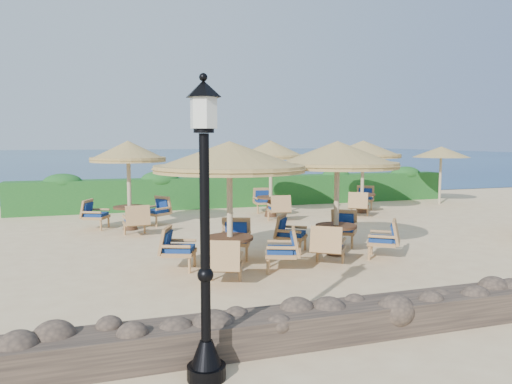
{
  "coord_description": "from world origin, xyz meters",
  "views": [
    {
      "loc": [
        -5.94,
        -12.07,
        2.68
      ],
      "look_at": [
        -1.84,
        0.43,
        1.3
      ],
      "focal_mm": 35.0,
      "sensor_mm": 36.0,
      "label": 1
    }
  ],
  "objects_px": {
    "lamp_post": "(205,243)",
    "cafe_set_1": "(337,177)",
    "cafe_set_4": "(271,162)",
    "extra_parasol": "(441,152)",
    "cafe_set_0": "(230,179)",
    "cafe_set_5": "(363,158)",
    "cafe_set_3": "(129,171)"
  },
  "relations": [
    {
      "from": "lamp_post",
      "to": "extra_parasol",
      "type": "distance_m",
      "value": 17.41
    },
    {
      "from": "cafe_set_0",
      "to": "cafe_set_3",
      "type": "distance_m",
      "value": 5.68
    },
    {
      "from": "cafe_set_0",
      "to": "lamp_post",
      "type": "bearing_deg",
      "value": -108.43
    },
    {
      "from": "lamp_post",
      "to": "cafe_set_3",
      "type": "height_order",
      "value": "lamp_post"
    },
    {
      "from": "lamp_post",
      "to": "cafe_set_1",
      "type": "bearing_deg",
      "value": 50.12
    },
    {
      "from": "extra_parasol",
      "to": "cafe_set_1",
      "type": "distance_m",
      "value": 10.92
    },
    {
      "from": "cafe_set_3",
      "to": "cafe_set_4",
      "type": "bearing_deg",
      "value": 12.54
    },
    {
      "from": "cafe_set_3",
      "to": "cafe_set_4",
      "type": "relative_size",
      "value": 0.97
    },
    {
      "from": "cafe_set_1",
      "to": "cafe_set_4",
      "type": "xyz_separation_m",
      "value": [
        0.53,
        5.95,
        0.08
      ]
    },
    {
      "from": "cafe_set_3",
      "to": "extra_parasol",
      "type": "bearing_deg",
      "value": 9.4
    },
    {
      "from": "extra_parasol",
      "to": "cafe_set_3",
      "type": "relative_size",
      "value": 0.87
    },
    {
      "from": "lamp_post",
      "to": "extra_parasol",
      "type": "xyz_separation_m",
      "value": [
        12.6,
        12.0,
        0.62
      ]
    },
    {
      "from": "cafe_set_1",
      "to": "cafe_set_5",
      "type": "bearing_deg",
      "value": 55.05
    },
    {
      "from": "cafe_set_0",
      "to": "cafe_set_1",
      "type": "relative_size",
      "value": 1.1
    },
    {
      "from": "cafe_set_0",
      "to": "cafe_set_1",
      "type": "distance_m",
      "value": 2.77
    },
    {
      "from": "lamp_post",
      "to": "cafe_set_5",
      "type": "relative_size",
      "value": 1.2
    },
    {
      "from": "cafe_set_0",
      "to": "cafe_set_1",
      "type": "xyz_separation_m",
      "value": [
        2.71,
        0.57,
        -0.06
      ]
    },
    {
      "from": "extra_parasol",
      "to": "cafe_set_4",
      "type": "relative_size",
      "value": 0.84
    },
    {
      "from": "lamp_post",
      "to": "cafe_set_1",
      "type": "relative_size",
      "value": 1.16
    },
    {
      "from": "extra_parasol",
      "to": "cafe_set_0",
      "type": "relative_size",
      "value": 0.77
    },
    {
      "from": "cafe_set_0",
      "to": "cafe_set_4",
      "type": "relative_size",
      "value": 1.09
    },
    {
      "from": "lamp_post",
      "to": "cafe_set_0",
      "type": "distance_m",
      "value": 4.71
    },
    {
      "from": "lamp_post",
      "to": "cafe_set_0",
      "type": "xyz_separation_m",
      "value": [
        1.48,
        4.45,
        0.35
      ]
    },
    {
      "from": "extra_parasol",
      "to": "cafe_set_5",
      "type": "distance_m",
      "value": 4.54
    },
    {
      "from": "cafe_set_0",
      "to": "cafe_set_4",
      "type": "height_order",
      "value": "same"
    },
    {
      "from": "lamp_post",
      "to": "cafe_set_4",
      "type": "xyz_separation_m",
      "value": [
        4.72,
        10.97,
        0.36
      ]
    },
    {
      "from": "extra_parasol",
      "to": "cafe_set_0",
      "type": "xyz_separation_m",
      "value": [
        -11.12,
        -7.55,
        -0.27
      ]
    },
    {
      "from": "cafe_set_1",
      "to": "cafe_set_0",
      "type": "bearing_deg",
      "value": -168.09
    },
    {
      "from": "cafe_set_3",
      "to": "cafe_set_1",
      "type": "bearing_deg",
      "value": -48.31
    },
    {
      "from": "cafe_set_3",
      "to": "cafe_set_5",
      "type": "distance_m",
      "value": 8.41
    },
    {
      "from": "lamp_post",
      "to": "cafe_set_1",
      "type": "height_order",
      "value": "lamp_post"
    },
    {
      "from": "cafe_set_4",
      "to": "cafe_set_5",
      "type": "relative_size",
      "value": 1.03
    }
  ]
}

